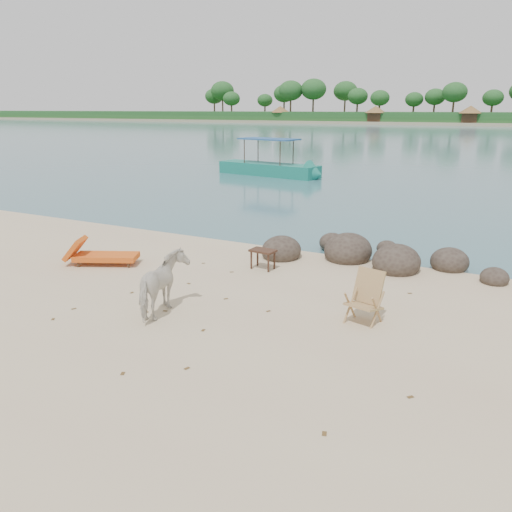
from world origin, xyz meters
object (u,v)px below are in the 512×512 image
at_px(cow, 163,286).
at_px(deck_chair, 364,300).
at_px(side_table, 263,261).
at_px(lounge_chair, 106,254).
at_px(boulders, 365,256).
at_px(boat_near, 269,145).

relative_size(cow, deck_chair, 1.46).
xyz_separation_m(side_table, lounge_chair, (-3.88, -1.54, 0.05)).
bearing_deg(boulders, cow, -116.35).
xyz_separation_m(side_table, deck_chair, (3.23, -2.12, 0.24)).
bearing_deg(lounge_chair, cow, -55.09).
bearing_deg(boat_near, lounge_chair, -67.54).
height_order(boulders, boat_near, boat_near).
distance_m(lounge_chair, deck_chair, 7.13).
bearing_deg(boat_near, deck_chair, -50.30).
bearing_deg(side_table, boat_near, 120.37).
relative_size(boulders, side_table, 9.88).
relative_size(boulders, cow, 4.31).
bearing_deg(cow, deck_chair, -173.18).
distance_m(side_table, lounge_chair, 4.18).
bearing_deg(lounge_chair, boat_near, 78.32).
xyz_separation_m(boulders, side_table, (-2.18, -1.80, 0.06)).
bearing_deg(side_table, lounge_chair, -153.40).
relative_size(side_table, boat_near, 0.08).
relative_size(boulders, lounge_chair, 3.07).
xyz_separation_m(deck_chair, boat_near, (-11.61, 19.75, 1.35)).
bearing_deg(side_table, cow, -92.48).
relative_size(lounge_chair, boat_near, 0.27).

